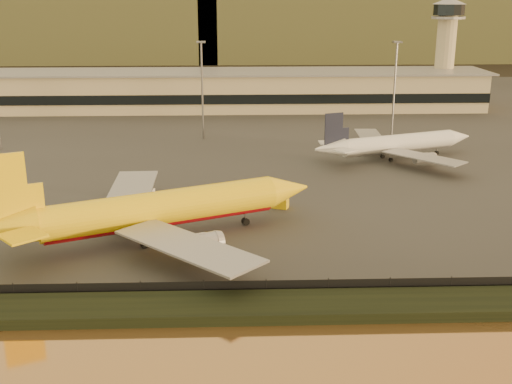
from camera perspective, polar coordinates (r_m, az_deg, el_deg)
ground at (r=95.40m, az=-0.70°, el=-5.86°), size 900.00×900.00×0.00m
embankment at (r=79.74m, az=-0.41°, el=-10.22°), size 320.00×7.00×1.40m
tarmac at (r=186.47m, az=-1.41°, el=5.76°), size 320.00×220.00×0.20m
perimeter_fence at (r=83.04m, az=-0.49°, el=-8.58°), size 300.00×0.05×2.20m
terminal_building at (r=215.86m, az=-5.43°, el=8.94°), size 202.00×25.00×12.60m
control_tower at (r=230.73m, az=16.55°, el=12.71°), size 11.20×11.20×35.50m
apron_light_masts at (r=164.99m, az=3.93°, el=9.70°), size 152.20×12.20×25.40m
distant_hills at (r=428.10m, az=-4.76°, el=16.49°), size 470.00×160.00×70.00m
dhl_cargo_jet at (r=101.18m, az=-8.85°, el=-1.63°), size 51.80×49.06×16.26m
white_narrowbody_jet at (r=152.91m, az=12.32°, el=4.18°), size 40.58×38.48×12.01m
gse_vehicle_yellow at (r=116.22m, az=1.88°, el=-0.95°), size 4.42×3.16×1.82m
gse_vehicle_white at (r=123.02m, az=-10.05°, el=-0.14°), size 4.66×3.02×1.94m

